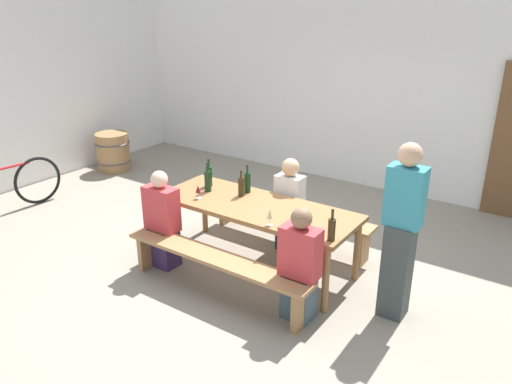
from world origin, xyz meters
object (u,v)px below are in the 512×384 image
at_px(bench_far, 289,215).
at_px(seated_guest_near_0, 162,222).
at_px(wine_bottle_0, 241,186).
at_px(standing_host, 401,234).
at_px(wine_bottle_1, 247,182).
at_px(wine_glass_1, 270,214).
at_px(bench_near, 215,264).
at_px(seated_guest_near_1, 300,267).
at_px(wine_bottle_4, 208,181).
at_px(seated_guest_far_0, 289,206).
at_px(wine_bottle_2, 209,176).
at_px(wine_bottle_3, 332,229).
at_px(wine_barrel, 113,152).
at_px(wine_glass_0, 198,190).
at_px(tasting_table, 256,211).

xyz_separation_m(bench_far, seated_guest_near_0, (-0.86, -1.30, 0.17)).
height_order(wine_bottle_0, seated_guest_near_0, seated_guest_near_0).
bearing_deg(standing_host, wine_bottle_1, -8.11).
xyz_separation_m(bench_far, wine_glass_1, (0.41, -1.08, 0.51)).
distance_m(bench_far, standing_host, 1.84).
relative_size(bench_near, seated_guest_near_1, 1.91).
bearing_deg(wine_bottle_4, seated_guest_far_0, 35.29).
bearing_deg(seated_guest_far_0, wine_bottle_2, -65.36).
xyz_separation_m(bench_far, seated_guest_near_1, (0.88, -1.30, 0.18)).
bearing_deg(bench_near, wine_glass_1, 42.33).
xyz_separation_m(wine_bottle_1, wine_bottle_3, (1.35, -0.56, -0.01)).
bearing_deg(standing_host, wine_glass_1, 15.67).
bearing_deg(bench_near, bench_far, 90.00).
relative_size(wine_bottle_4, standing_host, 0.20).
bearing_deg(wine_bottle_1, wine_bottle_0, -87.26).
distance_m(bench_far, seated_guest_near_0, 1.57).
bearing_deg(wine_barrel, seated_guest_far_0, -11.05).
bearing_deg(wine_bottle_1, seated_guest_near_1, -35.17).
xyz_separation_m(wine_glass_0, seated_guest_far_0, (0.72, 0.79, -0.30)).
height_order(bench_far, wine_bottle_1, wine_bottle_1).
distance_m(tasting_table, seated_guest_near_1, 1.06).
relative_size(seated_guest_near_1, seated_guest_far_0, 0.99).
height_order(bench_far, seated_guest_far_0, seated_guest_far_0).
bearing_deg(wine_glass_0, wine_barrel, 154.65).
bearing_deg(bench_near, wine_bottle_4, 132.86).
xyz_separation_m(wine_bottle_3, seated_guest_near_0, (-1.92, -0.27, -0.33)).
bearing_deg(wine_bottle_3, wine_bottle_0, 162.43).
bearing_deg(wine_bottle_3, wine_glass_1, -175.38).
bearing_deg(wine_bottle_4, tasting_table, -1.85).
relative_size(tasting_table, wine_bottle_0, 7.47).
bearing_deg(wine_bottle_3, seated_guest_near_1, -121.98).
relative_size(wine_bottle_0, wine_bottle_2, 0.91).
bearing_deg(seated_guest_near_1, wine_bottle_3, -31.98).
bearing_deg(standing_host, seated_guest_near_1, 37.53).
height_order(wine_bottle_0, wine_glass_0, wine_bottle_0).
bearing_deg(wine_barrel, seated_guest_near_1, -21.76).
height_order(wine_glass_0, wine_barrel, wine_glass_0).
xyz_separation_m(wine_bottle_4, seated_guest_far_0, (0.78, 0.55, -0.33)).
distance_m(wine_bottle_0, wine_bottle_3, 1.41).
relative_size(wine_glass_0, seated_guest_near_1, 0.14).
height_order(seated_guest_far_0, standing_host, standing_host).
height_order(wine_bottle_0, wine_bottle_3, wine_bottle_3).
distance_m(wine_bottle_3, wine_barrel, 5.33).
xyz_separation_m(wine_bottle_2, wine_glass_1, (1.20, -0.52, -0.01)).
height_order(bench_near, seated_guest_far_0, seated_guest_far_0).
height_order(wine_bottle_0, wine_glass_1, wine_bottle_0).
relative_size(standing_host, wine_barrel, 2.60).
relative_size(bench_near, seated_guest_far_0, 1.89).
xyz_separation_m(wine_glass_0, wine_glass_1, (1.04, -0.14, 0.01)).
height_order(wine_bottle_4, seated_guest_near_0, seated_guest_near_0).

